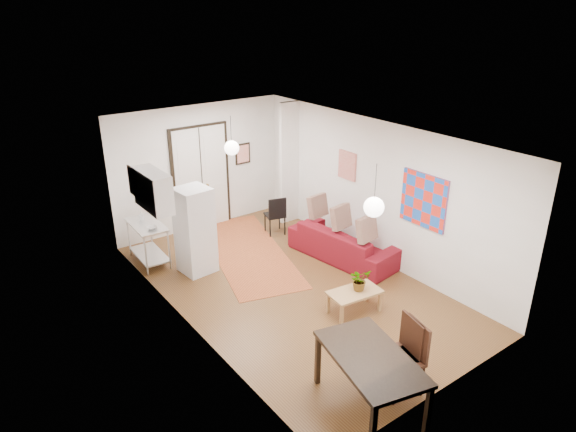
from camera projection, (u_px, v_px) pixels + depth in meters
floor at (291, 286)px, 9.72m from camera, size 7.00×7.00×0.00m
ceiling at (291, 136)px, 8.60m from camera, size 4.20×7.00×0.02m
wall_back at (200, 168)px, 11.76m from camera, size 4.20×0.02×2.90m
wall_front at (454, 300)px, 6.56m from camera, size 4.20×0.02×2.90m
wall_left at (183, 246)px, 8.01m from camera, size 0.02×7.00×2.90m
wall_right at (374, 191)px, 10.31m from camera, size 0.02×7.00×2.90m
double_doors at (201, 179)px, 11.82m from camera, size 1.44×0.06×2.50m
stub_partition at (289, 164)px, 12.06m from camera, size 0.50×0.10×2.90m
wall_cabinet at (153, 190)px, 9.05m from camera, size 0.35×1.00×0.70m
painting_popart at (424, 200)px, 9.29m from camera, size 0.05×1.00×1.00m
painting_abstract at (347, 165)px, 10.75m from camera, size 0.05×0.50×0.60m
poster_back at (243, 154)px, 12.31m from camera, size 0.40×0.03×0.50m
print_left at (134, 182)px, 9.32m from camera, size 0.03×0.44×0.54m
pendant_back at (232, 148)px, 10.33m from camera, size 0.30×0.30×0.80m
pendant_front at (374, 207)px, 7.36m from camera, size 0.30×0.30×0.80m
kilim_rug at (248, 252)px, 11.02m from camera, size 2.42×4.05×0.01m
sofa at (343, 243)px, 10.64m from camera, size 1.25×2.47×0.69m
coffee_table at (355, 294)px, 8.78m from camera, size 0.96×0.61×0.40m
potted_plant at (360, 280)px, 8.74m from camera, size 0.39×0.35×0.39m
kitchen_counter at (148, 238)px, 10.42m from camera, size 0.60×1.14×0.85m
bowl at (152, 228)px, 10.06m from camera, size 0.21×0.21×0.05m
soap_bottle at (141, 216)px, 10.45m from camera, size 0.08×0.08×0.18m
fridge at (195, 231)px, 9.95m from camera, size 0.67×0.67×1.74m
dining_table at (371, 362)px, 6.50m from camera, size 1.21×1.70×0.85m
dining_chair_near at (391, 346)px, 7.03m from camera, size 0.60×0.77×1.05m
dining_chair_far at (396, 350)px, 6.96m from camera, size 0.60×0.77×1.05m
black_side_chair at (273, 210)px, 11.80m from camera, size 0.51×0.52×0.91m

